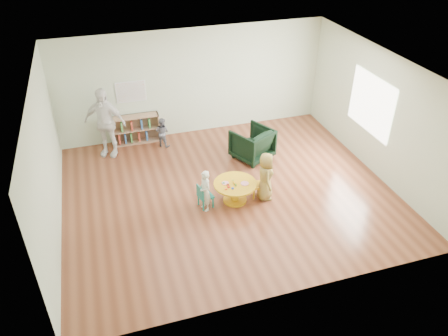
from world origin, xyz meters
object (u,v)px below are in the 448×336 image
Objects in this scene: adult_caretaker at (105,123)px; activity_table at (235,189)px; kid_chair_left at (204,196)px; kid_chair_right at (260,184)px; toddler at (162,132)px; child_left at (205,191)px; armchair at (252,144)px; bookshelf at (135,129)px; child_right at (265,177)px.

activity_table is at bearing -24.09° from adult_caretaker.
kid_chair_right is (1.26, 0.03, 0.01)m from kid_chair_left.
adult_caretaker is at bearing 40.25° from toddler.
child_left is (0.01, -0.08, 0.17)m from kid_chair_left.
armchair is 0.95× the size of child_left.
kid_chair_left is 0.44× the size of bookshelf.
activity_table is 0.99× the size of child_left.
armchair is (2.61, -1.65, 0.03)m from bookshelf.
bookshelf is 0.75m from toddler.
bookshelf is 1.55× the size of toddler.
bookshelf is 3.09m from armchair.
child_left is 0.52× the size of adult_caretaker.
child_right is (-0.31, -1.63, 0.15)m from armchair.
bookshelf is 4.01m from child_right.
toddler is (0.63, -0.41, 0.02)m from bookshelf.
adult_caretaker is at bearing 57.63° from kid_chair_right.
bookshelf is 1.39× the size of armchair.
child_left is at bearing 105.35° from kid_chair_right.
kid_chair_left is 1.35m from child_right.
child_right is 1.40× the size of toddler.
bookshelf is at bearing 45.77° from child_right.
activity_table is 3.60m from bookshelf.
kid_chair_right is 0.46× the size of bookshelf.
child_right is 4.17m from adult_caretaker.
armchair is 2.34m from toddler.
kid_chair_right is 3.89m from bookshelf.
kid_chair_right is at bearing 81.52° from child_left.
adult_caretaker reaches higher than armchair.
kid_chair_right is 0.64× the size of armchair.
child_left is at bearing 18.12° from armchair.
kid_chair_left is at bearing 173.62° from child_left.
adult_caretaker is (-2.97, 2.75, 0.58)m from kid_chair_right.
activity_table is 1.05× the size of armchair.
child_left reaches higher than armchair.
bookshelf is 1.10× the size of child_right.
adult_caretaker reaches higher than bookshelf.
toddler is (-1.03, 2.79, 0.08)m from activity_table.
kid_chair_right is at bearing 49.28° from armchair.
child_right is (2.30, -3.28, 0.18)m from bookshelf.
child_right is at bearing 52.09° from armchair.
kid_chair_right is at bearing -17.65° from adult_caretaker.
toddler is at bearing 40.66° from kid_chair_right.
adult_caretaker is (-1.72, 2.86, 0.42)m from child_left.
activity_table is 0.75× the size of bookshelf.
toddler is (-0.36, 2.87, -0.07)m from child_left.
child_right is 0.62× the size of adult_caretaker.
armchair is at bearing -3.20° from kid_chair_right.
adult_caretaker reaches higher than kid_chair_left.
kid_chair_left is 3.36m from bookshelf.
adult_caretaker is (-0.73, -0.43, 0.51)m from bookshelf.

